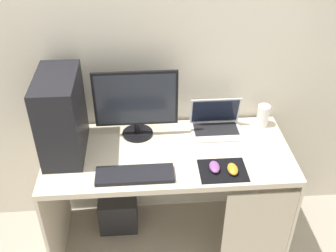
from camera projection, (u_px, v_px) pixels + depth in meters
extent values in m
plane|color=#9E9384|center=(168.00, 239.00, 2.77)|extent=(8.00, 8.00, 0.00)
cube|color=beige|center=(163.00, 42.00, 2.32)|extent=(4.00, 0.04, 2.60)
cube|color=beige|center=(168.00, 154.00, 2.34)|extent=(1.43, 0.63, 0.03)
cube|color=beige|center=(56.00, 207.00, 2.52)|extent=(0.02, 0.63, 0.74)
cube|color=beige|center=(276.00, 195.00, 2.60)|extent=(0.02, 0.63, 0.74)
cube|color=beige|center=(257.00, 231.00, 2.31)|extent=(0.40, 0.01, 0.59)
cube|color=black|center=(61.00, 116.00, 2.20)|extent=(0.22, 0.41, 0.48)
cylinder|color=black|center=(138.00, 133.00, 2.47)|extent=(0.19, 0.19, 0.01)
cylinder|color=black|center=(137.00, 128.00, 2.44)|extent=(0.04, 0.04, 0.07)
cube|color=black|center=(136.00, 99.00, 2.32)|extent=(0.49, 0.02, 0.35)
cube|color=#232833|center=(136.00, 100.00, 2.31)|extent=(0.46, 0.00, 0.32)
cube|color=silver|center=(216.00, 132.00, 2.48)|extent=(0.31, 0.21, 0.01)
cube|color=black|center=(216.00, 129.00, 2.49)|extent=(0.27, 0.13, 0.00)
cube|color=silver|center=(215.00, 111.00, 2.49)|extent=(0.31, 0.05, 0.19)
cube|color=black|center=(215.00, 111.00, 2.48)|extent=(0.29, 0.04, 0.17)
cylinder|color=white|center=(263.00, 116.00, 2.51)|extent=(0.08, 0.08, 0.14)
cube|color=black|center=(135.00, 175.00, 2.15)|extent=(0.42, 0.14, 0.02)
cube|color=black|center=(223.00, 170.00, 2.19)|extent=(0.26, 0.20, 0.00)
ellipsoid|color=#8C4C99|center=(215.00, 167.00, 2.18)|extent=(0.06, 0.10, 0.03)
ellipsoid|color=orange|center=(233.00, 169.00, 2.17)|extent=(0.06, 0.10, 0.03)
cube|color=#232326|center=(118.00, 209.00, 2.83)|extent=(0.26, 0.26, 0.26)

